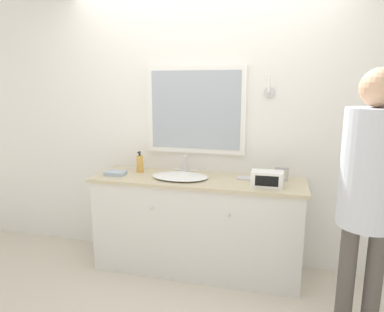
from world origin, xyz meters
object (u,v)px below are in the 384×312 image
(appliance_box, at_px, (267,179))
(person, at_px, (370,181))
(sink_basin, at_px, (180,176))
(picture_frame, at_px, (282,174))
(soap_bottle, at_px, (140,164))

(appliance_box, bearing_deg, person, -42.31)
(sink_basin, distance_m, picture_frame, 0.88)
(soap_bottle, relative_size, person, 0.11)
(soap_bottle, height_order, picture_frame, soap_bottle)
(sink_basin, height_order, picture_frame, sink_basin)
(soap_bottle, relative_size, picture_frame, 1.67)
(soap_bottle, height_order, person, person)
(sink_basin, relative_size, soap_bottle, 2.51)
(sink_basin, relative_size, person, 0.28)
(soap_bottle, distance_m, picture_frame, 1.29)
(sink_basin, distance_m, soap_bottle, 0.45)
(soap_bottle, bearing_deg, picture_frame, 0.28)
(appliance_box, relative_size, picture_frame, 2.12)
(sink_basin, xyz_separation_m, picture_frame, (0.87, 0.12, 0.04))
(sink_basin, height_order, appliance_box, sink_basin)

